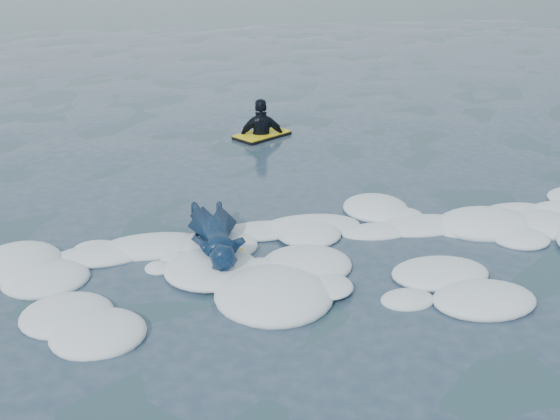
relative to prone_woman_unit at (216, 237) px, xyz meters
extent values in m
plane|color=#172C37|center=(-0.39, -1.19, -0.24)|extent=(120.00, 120.00, 0.00)
cube|color=black|center=(0.00, -0.22, -0.20)|extent=(0.66, 1.18, 0.06)
cube|color=yellow|center=(0.00, -0.22, -0.16)|extent=(0.63, 1.15, 0.02)
imported|color=navy|center=(0.00, 0.03, 0.02)|extent=(0.67, 1.77, 0.42)
cube|color=black|center=(1.38, 4.83, -0.20)|extent=(1.20, 1.07, 0.05)
cube|color=yellow|center=(1.38, 4.83, -0.16)|extent=(1.17, 1.04, 0.02)
imported|color=black|center=(1.38, 4.83, -0.30)|extent=(0.95, 0.45, 1.58)
camera|label=1|loc=(-0.72, -7.73, 3.55)|focal=45.00mm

